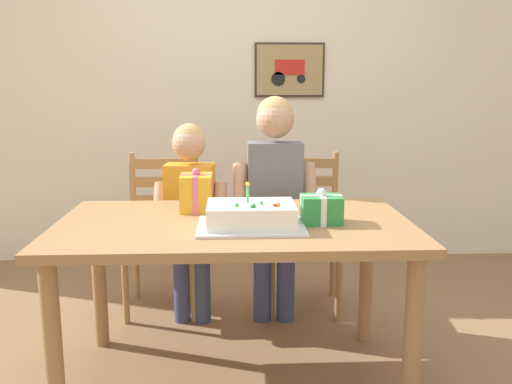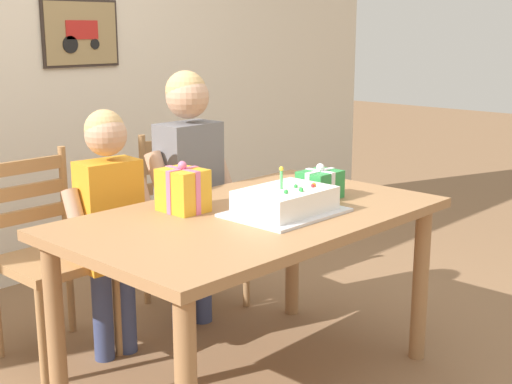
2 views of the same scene
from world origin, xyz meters
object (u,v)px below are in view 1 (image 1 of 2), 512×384
(dining_table, at_px, (234,242))
(birthday_cake, at_px, (251,216))
(gift_box_beside_cake, at_px, (321,209))
(child_older, at_px, (275,188))
(chair_right, at_px, (304,230))
(gift_box_red_large, at_px, (196,193))
(child_younger, at_px, (190,204))
(chair_left, at_px, (163,232))

(dining_table, height_order, birthday_cake, birthday_cake)
(gift_box_beside_cake, bearing_deg, child_older, 102.16)
(birthday_cake, relative_size, chair_right, 0.48)
(chair_right, bearing_deg, child_older, -131.22)
(gift_box_red_large, height_order, child_younger, child_younger)
(gift_box_beside_cake, xyz_separation_m, child_older, (-0.15, 0.68, -0.03))
(chair_left, bearing_deg, gift_box_red_large, -69.10)
(dining_table, bearing_deg, gift_box_beside_cake, -6.53)
(dining_table, height_order, chair_right, chair_right)
(birthday_cake, xyz_separation_m, chair_left, (-0.49, 0.97, -0.32))
(chair_right, relative_size, child_older, 0.73)
(chair_left, height_order, chair_right, same)
(dining_table, xyz_separation_m, birthday_cake, (0.07, -0.11, 0.14))
(dining_table, distance_m, gift_box_red_large, 0.33)
(chair_right, bearing_deg, gift_box_red_large, -132.92)
(birthday_cake, bearing_deg, child_older, 78.16)
(gift_box_red_large, distance_m, child_younger, 0.45)
(gift_box_red_large, distance_m, child_older, 0.58)
(birthday_cake, xyz_separation_m, chair_right, (0.35, 0.97, -0.32))
(dining_table, height_order, chair_left, chair_left)
(dining_table, bearing_deg, chair_right, 63.83)
(gift_box_beside_cake, distance_m, child_older, 0.69)
(dining_table, relative_size, child_younger, 1.37)
(gift_box_red_large, height_order, chair_right, gift_box_red_large)
(child_younger, bearing_deg, chair_left, 129.13)
(child_older, height_order, child_younger, child_older)
(dining_table, bearing_deg, gift_box_red_large, 128.51)
(chair_right, bearing_deg, chair_left, 179.99)
(chair_right, height_order, child_older, child_older)
(birthday_cake, distance_m, child_younger, 0.81)
(dining_table, relative_size, gift_box_red_large, 7.44)
(chair_right, distance_m, child_younger, 0.73)
(chair_left, distance_m, child_older, 0.74)
(birthday_cake, xyz_separation_m, gift_box_beside_cake, (0.30, 0.07, 0.01))
(chair_right, distance_m, child_older, 0.42)
(birthday_cake, bearing_deg, chair_left, 116.76)
(gift_box_red_large, height_order, chair_left, gift_box_red_large)
(dining_table, distance_m, child_younger, 0.68)
(child_older, relative_size, child_younger, 1.13)
(chair_right, bearing_deg, child_younger, -161.27)
(chair_left, bearing_deg, child_older, -19.16)
(gift_box_beside_cake, bearing_deg, chair_left, 131.24)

